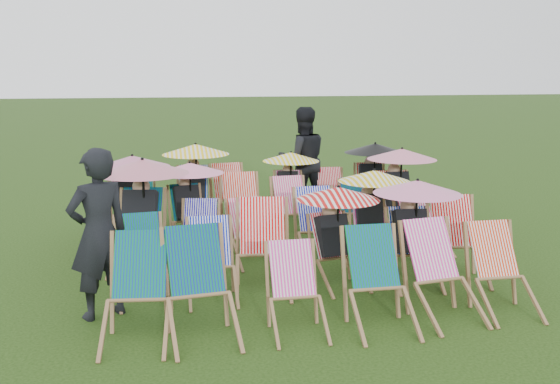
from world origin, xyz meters
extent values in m
plane|color=black|center=(0.00, 0.00, 0.00)|extent=(100.00, 100.00, 0.00)
cube|color=#0A713C|center=(-1.88, -1.92, 0.68)|extent=(0.55, 0.44, 0.61)
cube|color=#0A6A3D|center=(-1.34, -1.95, 0.71)|extent=(0.57, 0.45, 0.63)
cube|color=#FA32AD|center=(-0.37, -2.03, 0.58)|extent=(0.44, 0.33, 0.52)
cube|color=#0A6D2F|center=(0.47, -2.05, 0.67)|extent=(0.50, 0.37, 0.60)
cube|color=#FF33AC|center=(1.16, -1.94, 0.67)|extent=(0.56, 0.44, 0.60)
cube|color=red|center=(1.90, -1.93, 0.63)|extent=(0.48, 0.35, 0.57)
cube|color=#0A6A2A|center=(-1.92, -0.80, 0.63)|extent=(0.51, 0.40, 0.56)
cube|color=#0815AF|center=(-1.12, -0.95, 0.60)|extent=(0.46, 0.34, 0.54)
cube|color=red|center=(-0.47, -0.75, 0.71)|extent=(0.59, 0.46, 0.64)
cube|color=red|center=(0.36, -0.84, 0.58)|extent=(0.49, 0.39, 0.52)
cube|color=black|center=(0.37, -0.88, 0.58)|extent=(0.43, 0.44, 0.54)
sphere|color=tan|center=(0.35, -0.80, 0.86)|extent=(0.19, 0.19, 0.19)
cylinder|color=black|center=(0.43, -0.91, 0.82)|extent=(0.03, 0.03, 0.64)
cone|color=red|center=(0.43, -0.91, 1.11)|extent=(1.00, 1.00, 0.15)
cube|color=#0829A7|center=(1.33, -0.94, 0.61)|extent=(0.49, 0.38, 0.55)
cube|color=black|center=(1.32, -0.98, 0.61)|extent=(0.42, 0.43, 0.58)
sphere|color=tan|center=(1.33, -0.89, 0.91)|extent=(0.20, 0.20, 0.20)
cylinder|color=black|center=(1.38, -1.03, 0.87)|extent=(0.03, 0.03, 0.67)
cone|color=pink|center=(1.38, -1.03, 1.17)|extent=(1.06, 1.06, 0.16)
cube|color=#C30706|center=(1.96, -0.82, 0.68)|extent=(0.57, 0.45, 0.61)
cube|color=#096334|center=(-1.93, 0.32, 0.69)|extent=(0.59, 0.48, 0.62)
cube|color=black|center=(-1.94, 0.26, 0.69)|extent=(0.51, 0.52, 0.65)
sphere|color=tan|center=(-1.92, 0.37, 1.03)|extent=(0.23, 0.23, 0.23)
cylinder|color=black|center=(-1.88, 0.21, 0.98)|extent=(0.03, 0.03, 0.76)
cone|color=#CB677D|center=(-1.88, 0.21, 1.33)|extent=(1.20, 1.20, 0.19)
cube|color=#1208A8|center=(-1.16, 0.25, 0.58)|extent=(0.49, 0.40, 0.52)
cube|color=#ED2F6B|center=(-0.53, 0.28, 0.57)|extent=(0.48, 0.39, 0.51)
cube|color=#080DAD|center=(0.44, 0.28, 0.65)|extent=(0.49, 0.37, 0.59)
cube|color=#FF33A9|center=(1.21, 0.26, 0.58)|extent=(0.47, 0.37, 0.52)
cube|color=black|center=(1.21, 0.22, 0.58)|extent=(0.41, 0.42, 0.55)
sphere|color=tan|center=(1.22, 0.31, 0.86)|extent=(0.19, 0.19, 0.19)
cylinder|color=black|center=(1.26, 0.17, 0.82)|extent=(0.03, 0.03, 0.64)
cone|color=#E2BA0B|center=(1.26, 0.17, 1.11)|extent=(1.00, 1.00, 0.15)
cube|color=#DB2B66|center=(1.92, 0.34, 0.64)|extent=(0.53, 0.42, 0.57)
cube|color=#EF2F8E|center=(-2.14, 1.47, 0.64)|extent=(0.53, 0.43, 0.57)
cube|color=black|center=(-2.13, 1.42, 0.64)|extent=(0.47, 0.48, 0.60)
sphere|color=tan|center=(-2.14, 1.52, 0.96)|extent=(0.21, 0.21, 0.21)
cylinder|color=black|center=(-2.06, 1.39, 0.91)|extent=(0.03, 0.03, 0.70)
cone|color=#CF6A8F|center=(-2.06, 1.39, 1.23)|extent=(1.11, 1.11, 0.17)
cube|color=#095F35|center=(-1.30, 1.39, 0.58)|extent=(0.49, 0.39, 0.52)
cube|color=black|center=(-1.29, 1.35, 0.58)|extent=(0.43, 0.44, 0.55)
sphere|color=tan|center=(-1.30, 1.44, 0.87)|extent=(0.19, 0.19, 0.19)
cylinder|color=black|center=(-1.23, 1.32, 0.82)|extent=(0.03, 0.03, 0.64)
cone|color=pink|center=(-1.23, 1.32, 1.12)|extent=(1.01, 1.01, 0.16)
cube|color=red|center=(-0.46, 1.43, 0.68)|extent=(0.52, 0.39, 0.61)
cube|color=#F03077|center=(0.31, 1.41, 0.63)|extent=(0.49, 0.38, 0.56)
cube|color=#095F28|center=(1.36, 1.37, 0.59)|extent=(0.49, 0.40, 0.53)
cube|color=red|center=(2.08, 1.49, 0.64)|extent=(0.50, 0.38, 0.58)
cube|color=black|center=(2.08, 1.44, 0.64)|extent=(0.42, 0.44, 0.60)
sphere|color=tan|center=(2.07, 1.54, 0.96)|extent=(0.21, 0.21, 0.21)
cylinder|color=black|center=(2.14, 1.40, 0.91)|extent=(0.03, 0.03, 0.71)
cone|color=pink|center=(2.14, 1.40, 1.23)|extent=(1.11, 1.11, 0.17)
cube|color=#0A732F|center=(-2.04, 2.63, 0.63)|extent=(0.48, 0.35, 0.56)
cube|color=#07249F|center=(-1.12, 2.60, 0.65)|extent=(0.53, 0.42, 0.58)
cube|color=black|center=(-1.13, 2.55, 0.65)|extent=(0.46, 0.47, 0.61)
sphere|color=tan|center=(-1.12, 2.65, 0.97)|extent=(0.21, 0.21, 0.21)
cylinder|color=black|center=(-1.07, 2.50, 0.92)|extent=(0.03, 0.03, 0.71)
cone|color=yellow|center=(-1.07, 2.50, 1.24)|extent=(1.12, 1.12, 0.17)
cube|color=red|center=(-0.53, 2.60, 0.66)|extent=(0.54, 0.42, 0.60)
cube|color=#CF2980|center=(0.51, 2.52, 0.57)|extent=(0.48, 0.39, 0.51)
cube|color=black|center=(0.50, 2.48, 0.57)|extent=(0.42, 0.43, 0.53)
sphere|color=tan|center=(0.52, 2.57, 0.84)|extent=(0.19, 0.19, 0.19)
cylinder|color=black|center=(0.54, 2.44, 0.80)|extent=(0.03, 0.03, 0.62)
cone|color=yellow|center=(0.54, 2.44, 1.08)|extent=(0.98, 0.98, 0.15)
cube|color=red|center=(1.28, 2.60, 0.58)|extent=(0.46, 0.36, 0.52)
cube|color=red|center=(2.02, 2.55, 0.62)|extent=(0.52, 0.42, 0.56)
cube|color=black|center=(2.01, 2.50, 0.62)|extent=(0.45, 0.46, 0.59)
sphere|color=tan|center=(2.03, 2.60, 0.93)|extent=(0.21, 0.21, 0.21)
cylinder|color=black|center=(2.06, 2.45, 0.88)|extent=(0.03, 0.03, 0.69)
cone|color=black|center=(2.06, 2.45, 1.20)|extent=(1.08, 1.08, 0.17)
imported|color=black|center=(-2.30, -1.49, 0.90)|extent=(0.78, 0.69, 1.79)
imported|color=black|center=(0.85, 2.90, 0.95)|extent=(0.96, 0.76, 1.90)
camera|label=1|loc=(-1.63, -7.94, 2.57)|focal=40.00mm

